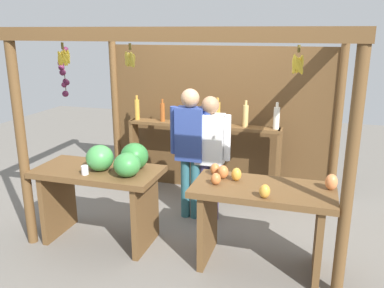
# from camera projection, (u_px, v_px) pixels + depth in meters

# --- Properties ---
(ground_plane) EXTENTS (12.00, 12.00, 0.00)m
(ground_plane) POSITION_uv_depth(u_px,v_px,m) (197.00, 219.00, 4.82)
(ground_plane) COLOR slate
(ground_plane) RESTS_ON ground
(market_stall) EXTENTS (3.21, 2.13, 2.22)m
(market_stall) POSITION_uv_depth(u_px,v_px,m) (207.00, 105.00, 4.87)
(market_stall) COLOR brown
(market_stall) RESTS_ON ground
(fruit_counter_left) EXTENTS (1.30, 0.64, 1.09)m
(fruit_counter_left) POSITION_uv_depth(u_px,v_px,m) (107.00, 179.00, 4.14)
(fruit_counter_left) COLOR brown
(fruit_counter_left) RESTS_ON ground
(fruit_counter_right) EXTENTS (1.31, 0.64, 0.96)m
(fruit_counter_right) POSITION_uv_depth(u_px,v_px,m) (261.00, 208.00, 3.72)
(fruit_counter_right) COLOR brown
(fruit_counter_right) RESTS_ON ground
(bottle_shelf_unit) EXTENTS (2.06, 0.22, 1.36)m
(bottle_shelf_unit) POSITION_uv_depth(u_px,v_px,m) (204.00, 139.00, 5.33)
(bottle_shelf_unit) COLOR brown
(bottle_shelf_unit) RESTS_ON ground
(vendor_man) EXTENTS (0.48, 0.21, 1.56)m
(vendor_man) POSITION_uv_depth(u_px,v_px,m) (190.00, 143.00, 4.64)
(vendor_man) COLOR #2B606A
(vendor_man) RESTS_ON ground
(vendor_woman) EXTENTS (0.48, 0.20, 1.48)m
(vendor_woman) POSITION_uv_depth(u_px,v_px,m) (210.00, 148.00, 4.61)
(vendor_woman) COLOR #423965
(vendor_woman) RESTS_ON ground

